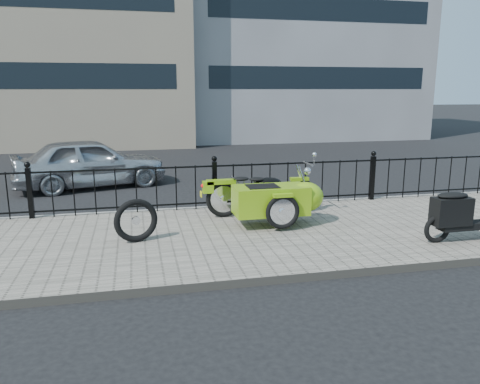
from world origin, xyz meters
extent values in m
plane|color=black|center=(0.00, 0.00, 0.00)|extent=(120.00, 120.00, 0.00)
cube|color=#676157|center=(0.00, -0.50, 0.06)|extent=(30.00, 3.80, 0.12)
cube|color=gray|center=(0.00, 1.44, 0.06)|extent=(30.00, 0.10, 0.12)
cylinder|color=black|center=(0.00, 1.30, 0.99)|extent=(14.00, 0.04, 0.04)
cylinder|color=black|center=(0.00, 1.30, 0.24)|extent=(14.00, 0.04, 0.04)
cube|color=black|center=(-3.50, 1.30, 0.60)|extent=(0.09, 0.09, 0.96)
sphere|color=black|center=(-3.50, 1.30, 1.14)|extent=(0.11, 0.11, 0.11)
cube|color=black|center=(0.00, 1.30, 0.60)|extent=(0.09, 0.09, 0.96)
sphere|color=black|center=(0.00, 1.30, 1.14)|extent=(0.11, 0.11, 0.11)
cube|color=black|center=(3.50, 1.30, 0.60)|extent=(0.09, 0.09, 0.96)
sphere|color=black|center=(3.50, 1.30, 1.14)|extent=(0.11, 0.11, 0.11)
cube|color=gray|center=(-6.00, 16.00, 6.00)|extent=(14.00, 8.00, 12.00)
cube|color=black|center=(-6.00, 12.02, 3.00)|extent=(12.50, 0.06, 1.00)
cube|color=black|center=(7.00, 13.02, 3.00)|extent=(10.50, 0.06, 1.00)
cube|color=black|center=(7.00, 13.02, 6.00)|extent=(10.50, 0.06, 1.00)
torus|color=black|center=(1.56, 0.59, 0.46)|extent=(0.69, 0.09, 0.69)
torus|color=black|center=(0.06, 0.59, 0.46)|extent=(0.69, 0.09, 0.69)
torus|color=black|center=(0.86, -0.55, 0.46)|extent=(0.60, 0.08, 0.60)
cube|color=gray|center=(0.81, 0.59, 0.48)|extent=(0.34, 0.22, 0.24)
cylinder|color=black|center=(0.81, 0.59, 0.41)|extent=(1.40, 0.04, 0.04)
ellipsoid|color=black|center=(0.93, 0.59, 0.72)|extent=(0.54, 0.29, 0.26)
cylinder|color=silver|center=(1.74, 0.59, 1.08)|extent=(0.03, 0.56, 0.03)
cylinder|color=silver|center=(1.62, 0.59, 0.77)|extent=(0.25, 0.04, 0.59)
sphere|color=silver|center=(1.72, 0.59, 0.95)|extent=(0.15, 0.15, 0.15)
cube|color=#79AA12|center=(1.56, 0.59, 0.79)|extent=(0.36, 0.12, 0.06)
cube|color=#79AA12|center=(0.01, 0.59, 0.80)|extent=(0.55, 0.16, 0.08)
ellipsoid|color=black|center=(0.71, 0.59, 0.82)|extent=(0.31, 0.22, 0.08)
ellipsoid|color=black|center=(0.39, 0.59, 0.84)|extent=(0.31, 0.22, 0.08)
sphere|color=red|center=(-0.34, 0.59, 0.74)|extent=(0.07, 0.07, 0.07)
cube|color=yellow|center=(-0.36, 0.69, 0.56)|extent=(0.02, 0.14, 0.10)
cube|color=#79AA12|center=(0.76, -0.16, 0.59)|extent=(1.30, 0.62, 0.50)
ellipsoid|color=#79AA12|center=(1.41, -0.16, 0.61)|extent=(0.65, 0.60, 0.54)
cube|color=black|center=(0.61, -0.16, 0.82)|extent=(0.55, 0.43, 0.06)
cube|color=#79AA12|center=(0.86, -0.55, 0.76)|extent=(0.34, 0.11, 0.06)
torus|color=black|center=(3.07, -1.64, 0.35)|extent=(0.45, 0.08, 0.45)
cube|color=black|center=(3.68, -1.64, 0.36)|extent=(1.11, 0.24, 0.11)
cube|color=black|center=(3.29, -1.64, 0.62)|extent=(0.61, 0.29, 0.44)
ellipsoid|color=black|center=(3.29, -1.64, 0.87)|extent=(0.52, 0.26, 0.10)
torus|color=black|center=(-1.58, -0.57, 0.47)|extent=(0.71, 0.27, 0.70)
imported|color=#AFB1B6|center=(-2.69, 4.63, 0.65)|extent=(4.06, 2.47, 1.29)
camera|label=1|loc=(-1.53, -7.88, 2.51)|focal=35.00mm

